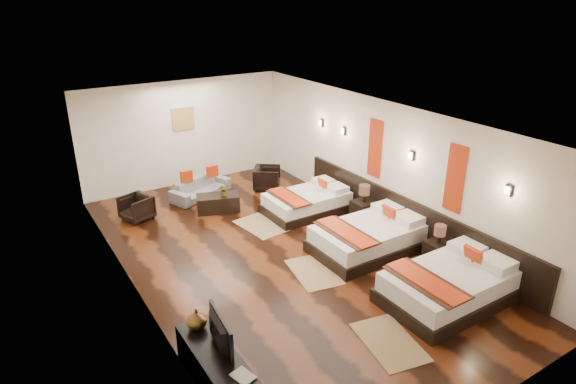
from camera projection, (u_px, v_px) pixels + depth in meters
floor at (277, 255)px, 9.87m from camera, size 5.50×9.50×0.01m
ceiling at (276, 119)px, 8.80m from camera, size 5.50×9.50×0.01m
back_wall at (184, 133)px, 13.04m from camera, size 5.50×0.01×2.80m
left_wall at (132, 225)px, 7.97m from camera, size 0.01×9.50×2.80m
right_wall at (384, 165)px, 10.70m from camera, size 0.01×9.50×2.80m
headboard_panel at (405, 218)px, 10.42m from camera, size 0.08×6.60×0.90m
bed_near at (450, 285)px, 8.35m from camera, size 2.28×1.44×0.87m
bed_mid at (369, 237)px, 9.96m from camera, size 2.26×1.42×0.86m
bed_far at (308, 202)px, 11.69m from camera, size 1.98×1.24×0.75m
nightstand_a at (437, 250)px, 9.46m from camera, size 0.42×0.42×0.83m
nightstand_b at (363, 209)px, 11.15m from camera, size 0.46×0.46×0.91m
jute_mat_near at (389, 342)px, 7.43m from camera, size 0.97×1.32×0.01m
jute_mat_mid at (314, 272)px, 9.27m from camera, size 0.97×1.32×0.01m
jute_mat_far at (261, 226)px, 11.07m from camera, size 0.90×1.29×0.01m
tv_console at (219, 373)px, 6.46m from camera, size 0.50×1.80×0.55m
tv at (215, 333)px, 6.42m from camera, size 0.20×0.84×0.48m
book at (237, 381)px, 5.94m from camera, size 0.28×0.33×0.03m
figurine at (197, 319)px, 6.83m from camera, size 0.34×0.34×0.30m
sofa at (201, 188)px, 12.57m from camera, size 1.74×1.18×0.47m
armchair_left at (136, 208)px, 11.28m from camera, size 0.81×0.80×0.58m
armchair_right at (267, 178)px, 13.01m from camera, size 0.94×0.93×0.62m
coffee_table at (218, 203)px, 11.77m from camera, size 1.11×0.81×0.40m
table_plant at (224, 189)px, 11.64m from camera, size 0.30×0.28×0.30m
orange_panel_a at (455, 179)px, 9.09m from camera, size 0.04×0.40×1.30m
orange_panel_b at (375, 148)px, 10.81m from camera, size 0.04×0.40×1.30m
sconce_near at (508, 190)px, 8.16m from camera, size 0.07×0.12×0.18m
sconce_mid at (412, 155)px, 9.88m from camera, size 0.07×0.12×0.18m
sconce_far at (343, 131)px, 11.59m from camera, size 0.07×0.12×0.18m
sconce_lounge at (321, 123)px, 12.30m from camera, size 0.07×0.12×0.18m
gold_artwork at (183, 119)px, 12.87m from camera, size 0.60×0.04×0.60m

